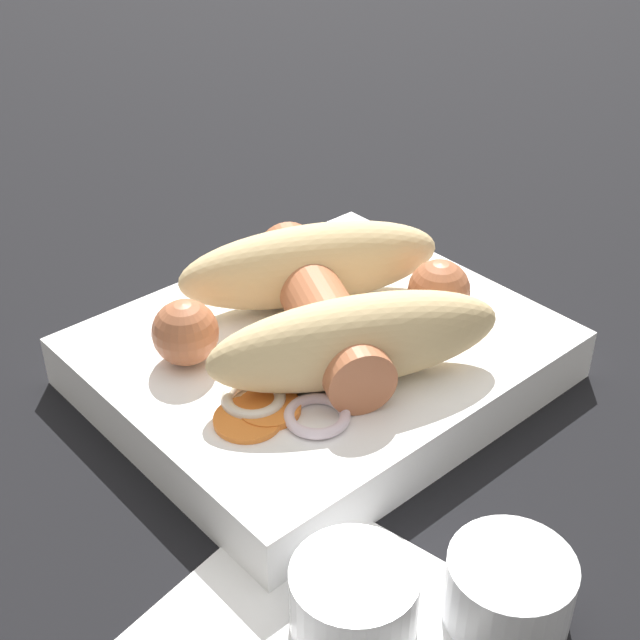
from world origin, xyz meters
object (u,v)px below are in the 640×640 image
at_px(sausage, 317,311).
at_px(condiment_cup_far, 508,594).
at_px(bread_roll, 332,300).
at_px(food_tray, 320,358).
at_px(condiment_cup_near, 354,604).

xyz_separation_m(sausage, condiment_cup_far, (-0.05, -0.17, -0.03)).
relative_size(bread_roll, condiment_cup_far, 3.59).
bearing_deg(food_tray, condiment_cup_far, -106.36).
bearing_deg(condiment_cup_far, bread_roll, 71.98).
bearing_deg(condiment_cup_near, food_tray, 53.10).
height_order(bread_roll, condiment_cup_far, bread_roll).
bearing_deg(sausage, bread_roll, -41.05).
xyz_separation_m(food_tray, sausage, (-0.00, -0.00, 0.03)).
distance_m(sausage, condiment_cup_far, 0.18).
bearing_deg(condiment_cup_far, condiment_cup_near, 143.10).
bearing_deg(condiment_cup_far, food_tray, 73.64).
bearing_deg(food_tray, sausage, -177.10).
distance_m(bread_roll, condiment_cup_near, 0.16).
distance_m(food_tray, condiment_cup_near, 0.16).
relative_size(sausage, condiment_cup_near, 3.15).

